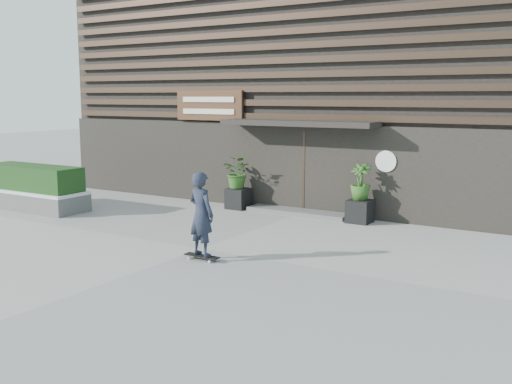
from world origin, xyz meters
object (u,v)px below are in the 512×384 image
Objects in this scene: planter_pot_left at (238,198)px; planter_pot_right at (360,211)px; skateboarder at (201,214)px; raised_bed at (34,200)px.

planter_pot_left and planter_pot_right have the same top height.
skateboarder is at bearing -104.80° from planter_pot_right.
raised_bed is at bearing -148.28° from planter_pot_left.
skateboarder is (2.45, -5.10, 0.64)m from planter_pot_left.
planter_pot_left is 3.80m from planter_pot_right.
raised_bed is (-5.12, -3.16, -0.05)m from planter_pot_left.
skateboarder is (-1.35, -5.10, 0.64)m from planter_pot_right.
raised_bed is at bearing 165.66° from skateboarder.
skateboarder is (7.57, -1.94, 0.69)m from raised_bed.
planter_pot_right is at bearing 19.53° from raised_bed.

